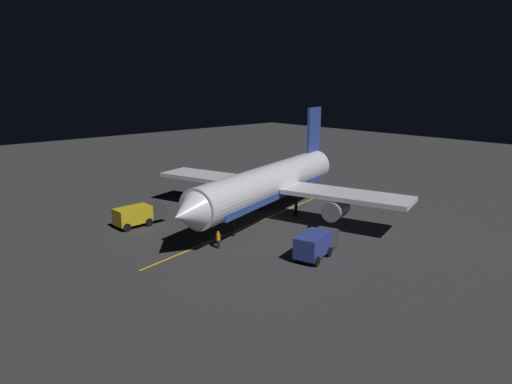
{
  "coord_description": "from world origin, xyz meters",
  "views": [
    {
      "loc": [
        -35.98,
        35.47,
        15.62
      ],
      "look_at": [
        0.0,
        2.0,
        3.5
      ],
      "focal_mm": 31.47,
      "sensor_mm": 36.0,
      "label": 1
    }
  ],
  "objects_px": {
    "catering_truck": "(316,244)",
    "traffic_cone_near_right": "(151,219)",
    "baggage_truck": "(138,215)",
    "ground_crew_worker": "(218,240)",
    "airliner": "(271,183)",
    "traffic_cone_near_left": "(196,216)"
  },
  "relations": [
    {
      "from": "catering_truck",
      "to": "traffic_cone_near_right",
      "type": "height_order",
      "value": "catering_truck"
    },
    {
      "from": "baggage_truck",
      "to": "catering_truck",
      "type": "height_order",
      "value": "catering_truck"
    },
    {
      "from": "airliner",
      "to": "catering_truck",
      "type": "distance_m",
      "value": 13.33
    },
    {
      "from": "ground_crew_worker",
      "to": "catering_truck",
      "type": "bearing_deg",
      "value": -145.89
    },
    {
      "from": "ground_crew_worker",
      "to": "airliner",
      "type": "bearing_deg",
      "value": -70.37
    },
    {
      "from": "baggage_truck",
      "to": "ground_crew_worker",
      "type": "xyz_separation_m",
      "value": [
        -11.68,
        -2.09,
        -0.28
      ]
    },
    {
      "from": "airliner",
      "to": "catering_truck",
      "type": "height_order",
      "value": "airliner"
    },
    {
      "from": "traffic_cone_near_left",
      "to": "traffic_cone_near_right",
      "type": "xyz_separation_m",
      "value": [
        2.5,
        4.51,
        0.0
      ]
    },
    {
      "from": "ground_crew_worker",
      "to": "traffic_cone_near_left",
      "type": "height_order",
      "value": "ground_crew_worker"
    },
    {
      "from": "ground_crew_worker",
      "to": "traffic_cone_near_left",
      "type": "bearing_deg",
      "value": -23.47
    },
    {
      "from": "catering_truck",
      "to": "traffic_cone_near_right",
      "type": "distance_m",
      "value": 20.58
    },
    {
      "from": "traffic_cone_near_left",
      "to": "catering_truck",
      "type": "bearing_deg",
      "value": -176.48
    },
    {
      "from": "airliner",
      "to": "ground_crew_worker",
      "type": "xyz_separation_m",
      "value": [
        -3.93,
        11.03,
        -3.22
      ]
    },
    {
      "from": "ground_crew_worker",
      "to": "traffic_cone_near_right",
      "type": "relative_size",
      "value": 3.16
    },
    {
      "from": "ground_crew_worker",
      "to": "traffic_cone_near_left",
      "type": "xyz_separation_m",
      "value": [
        9.58,
        -4.16,
        -0.64
      ]
    },
    {
      "from": "airliner",
      "to": "ground_crew_worker",
      "type": "height_order",
      "value": "airliner"
    },
    {
      "from": "ground_crew_worker",
      "to": "traffic_cone_near_left",
      "type": "relative_size",
      "value": 3.16
    },
    {
      "from": "catering_truck",
      "to": "baggage_truck",
      "type": "bearing_deg",
      "value": 20.67
    },
    {
      "from": "baggage_truck",
      "to": "ground_crew_worker",
      "type": "distance_m",
      "value": 11.87
    },
    {
      "from": "airliner",
      "to": "traffic_cone_near_left",
      "type": "xyz_separation_m",
      "value": [
        5.64,
        6.87,
        -3.86
      ]
    },
    {
      "from": "catering_truck",
      "to": "ground_crew_worker",
      "type": "distance_m",
      "value": 9.32
    },
    {
      "from": "airliner",
      "to": "catering_truck",
      "type": "bearing_deg",
      "value": 153.5
    }
  ]
}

